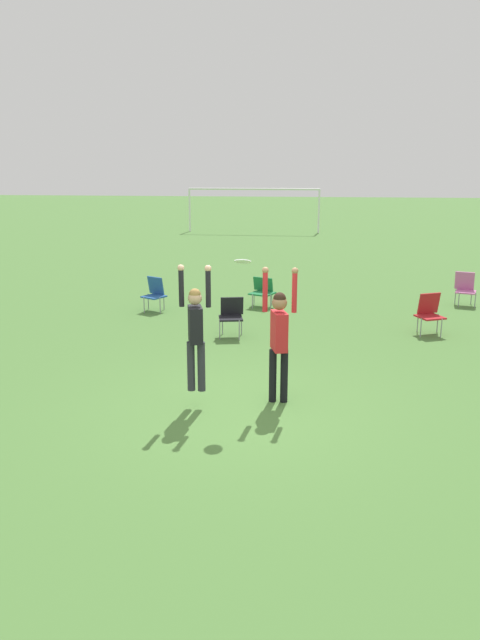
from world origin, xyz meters
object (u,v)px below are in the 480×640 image
(camping_chair_0, at_px, (155,292))
(camping_chair_1, at_px, (465,287))
(frisbee, at_px, (243,261))
(person_jumping, at_px, (195,326))
(camping_chair_3, at_px, (231,314))
(person_defending, at_px, (279,332))
(camping_chair_2, at_px, (263,290))
(camping_chair_4, at_px, (429,311))

(camping_chair_0, distance_m, camping_chair_1, 8.22)
(frisbee, xyz_separation_m, camping_chair_1, (5.13, 7.72, -1.80))
(person_jumping, bearing_deg, camping_chair_1, -52.43)
(frisbee, relative_size, camping_chair_3, 0.30)
(person_defending, height_order, camping_chair_1, person_defending)
(person_defending, relative_size, camping_chair_0, 2.53)
(person_defending, height_order, camping_chair_2, person_defending)
(camping_chair_1, distance_m, camping_chair_2, 5.41)
(person_defending, relative_size, camping_chair_4, 2.42)
(camping_chair_1, relative_size, camping_chair_3, 1.03)
(camping_chair_2, distance_m, camping_chair_4, 4.52)
(person_jumping, height_order, camping_chair_1, person_jumping)
(camping_chair_4, bearing_deg, camping_chair_3, -15.09)
(camping_chair_3, relative_size, camping_chair_4, 0.95)
(person_jumping, height_order, camping_chair_3, person_jumping)
(person_jumping, height_order, camping_chair_2, person_jumping)
(camping_chair_0, xyz_separation_m, camping_chair_1, (8.07, 1.56, 0.00))
(camping_chair_2, height_order, camping_chair_3, camping_chair_3)
(person_defending, distance_m, frisbee, 1.28)
(camping_chair_1, distance_m, camping_chair_3, 6.92)
(person_jumping, relative_size, camping_chair_4, 2.20)
(person_jumping, xyz_separation_m, camping_chair_3, (0.02, 4.11, -0.80))
(frisbee, height_order, camping_chair_2, frisbee)
(camping_chair_2, bearing_deg, person_jumping, 110.39)
(camping_chair_0, height_order, camping_chair_4, camping_chair_4)
(camping_chair_3, bearing_deg, camping_chair_2, -110.01)
(camping_chair_0, relative_size, camping_chair_4, 0.96)
(person_defending, bearing_deg, camping_chair_0, -165.34)
(frisbee, distance_m, camping_chair_4, 6.21)
(person_defending, bearing_deg, person_jumping, -90.00)
(camping_chair_1, bearing_deg, person_defending, 76.77)
(camping_chair_0, distance_m, camping_chair_4, 6.77)
(person_jumping, relative_size, camping_chair_0, 2.30)
(frisbee, relative_size, camping_chair_0, 0.29)
(person_jumping, relative_size, person_defending, 0.91)
(camping_chair_2, relative_size, camping_chair_3, 0.93)
(camping_chair_4, bearing_deg, camping_chair_1, -140.20)
(person_jumping, distance_m, camping_chair_4, 6.56)
(person_defending, xyz_separation_m, camping_chair_0, (-3.49, 5.94, -0.67))
(camping_chair_0, bearing_deg, frisbee, 145.03)
(frisbee, bearing_deg, person_defending, 21.75)
(camping_chair_1, bearing_deg, camping_chair_2, 26.15)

